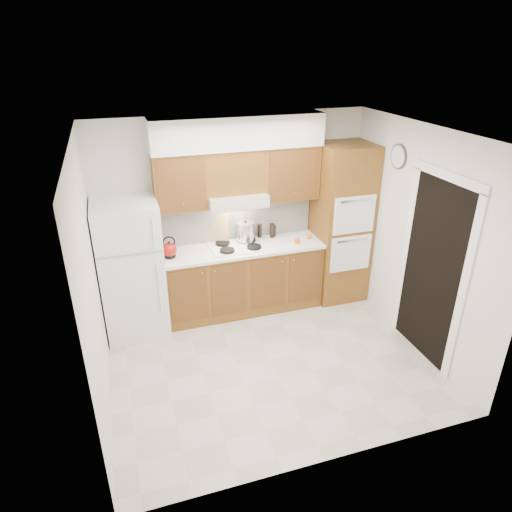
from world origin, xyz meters
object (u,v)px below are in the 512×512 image
Objects in this scene: oven_cabinet at (341,224)px; fridge at (132,269)px; stock_pot at (245,232)px; kettle at (169,250)px.

fridge is at bearing -179.30° from oven_cabinet.
fridge is 1.55m from stock_pot.
oven_cabinet is at bearing -6.85° from stock_pot.
oven_cabinet is 9.09× the size of stock_pot.
kettle is (-2.36, -0.01, -0.06)m from oven_cabinet.
oven_cabinet is 2.37m from kettle.
stock_pot is at bearing 7.31° from fridge.
fridge is 9.26× the size of kettle.
stock_pot is (1.04, 0.17, 0.05)m from kettle.
oven_cabinet reaches higher than stock_pot.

